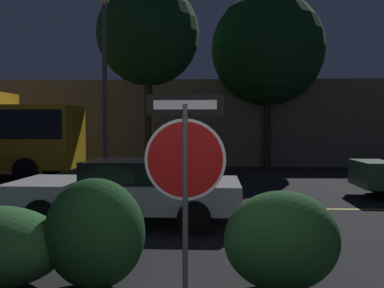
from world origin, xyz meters
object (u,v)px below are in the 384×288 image
(stop_sign, at_px, (185,159))
(hedge_bush_2, at_px, (95,233))
(hedge_bush_3, at_px, (282,241))
(passing_car_2, at_px, (129,190))
(tree_0, at_px, (268,50))
(tree_1, at_px, (148,35))
(street_lamp, at_px, (105,71))

(stop_sign, distance_m, hedge_bush_2, 1.44)
(hedge_bush_3, xyz_separation_m, passing_car_2, (-2.45, 3.49, 0.07))
(tree_0, distance_m, tree_1, 5.91)
(passing_car_2, bearing_deg, stop_sign, -159.86)
(hedge_bush_3, height_order, passing_car_2, passing_car_2)
(hedge_bush_2, distance_m, tree_0, 16.66)
(stop_sign, height_order, tree_1, tree_1)
(tree_1, bearing_deg, passing_car_2, -84.34)
(hedge_bush_2, height_order, passing_car_2, hedge_bush_2)
(stop_sign, height_order, street_lamp, street_lamp)
(hedge_bush_3, height_order, street_lamp, street_lamp)
(hedge_bush_3, bearing_deg, street_lamp, 114.37)
(hedge_bush_2, relative_size, hedge_bush_3, 0.97)
(tree_0, relative_size, tree_1, 1.05)
(tree_0, bearing_deg, street_lamp, -139.62)
(street_lamp, distance_m, tree_0, 8.55)
(passing_car_2, bearing_deg, tree_1, 6.32)
(tree_0, bearing_deg, hedge_bush_3, -96.96)
(stop_sign, relative_size, tree_0, 0.27)
(street_lamp, bearing_deg, stop_sign, -71.65)
(street_lamp, bearing_deg, tree_1, 66.76)
(stop_sign, xyz_separation_m, tree_0, (2.98, 15.70, 3.99))
(passing_car_2, relative_size, tree_1, 0.59)
(stop_sign, distance_m, passing_car_2, 4.14)
(stop_sign, distance_m, tree_1, 13.78)
(street_lamp, relative_size, tree_0, 0.80)
(street_lamp, xyz_separation_m, tree_0, (6.39, 5.43, 1.69))
(passing_car_2, height_order, tree_1, tree_1)
(hedge_bush_3, distance_m, passing_car_2, 4.26)
(passing_car_2, bearing_deg, tree_0, -19.34)
(stop_sign, height_order, tree_0, tree_0)
(passing_car_2, xyz_separation_m, tree_1, (-0.91, 9.14, 5.03))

